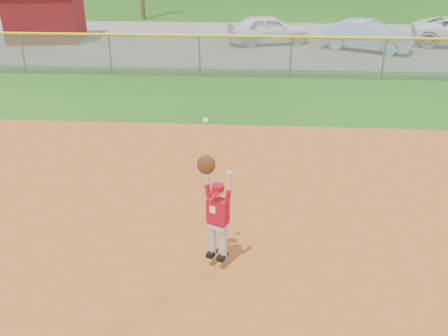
{
  "coord_description": "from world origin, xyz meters",
  "views": [
    {
      "loc": [
        -1.27,
        -8.14,
        5.19
      ],
      "look_at": [
        -1.8,
        0.1,
        1.1
      ],
      "focal_mm": 40.0,
      "sensor_mm": 36.0,
      "label": 1
    }
  ],
  "objects_px": {
    "car_white_a": "(269,29)",
    "utility_shed": "(44,11)",
    "car_blue": "(367,35)",
    "ballplayer": "(216,209)"
  },
  "relations": [
    {
      "from": "ballplayer",
      "to": "utility_shed",
      "type": "bearing_deg",
      "value": 119.08
    },
    {
      "from": "utility_shed",
      "to": "ballplayer",
      "type": "height_order",
      "value": "utility_shed"
    },
    {
      "from": "car_white_a",
      "to": "utility_shed",
      "type": "height_order",
      "value": "utility_shed"
    },
    {
      "from": "ballplayer",
      "to": "car_white_a",
      "type": "bearing_deg",
      "value": 86.26
    },
    {
      "from": "car_white_a",
      "to": "car_blue",
      "type": "bearing_deg",
      "value": -122.15
    },
    {
      "from": "car_blue",
      "to": "utility_shed",
      "type": "distance_m",
      "value": 15.05
    },
    {
      "from": "car_white_a",
      "to": "car_blue",
      "type": "height_order",
      "value": "car_white_a"
    },
    {
      "from": "car_white_a",
      "to": "ballplayer",
      "type": "distance_m",
      "value": 17.11
    },
    {
      "from": "utility_shed",
      "to": "ballplayer",
      "type": "xyz_separation_m",
      "value": [
        9.55,
        -17.16,
        -0.3
      ]
    },
    {
      "from": "car_white_a",
      "to": "car_blue",
      "type": "xyz_separation_m",
      "value": [
        4.32,
        -1.12,
        -0.01
      ]
    }
  ]
}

